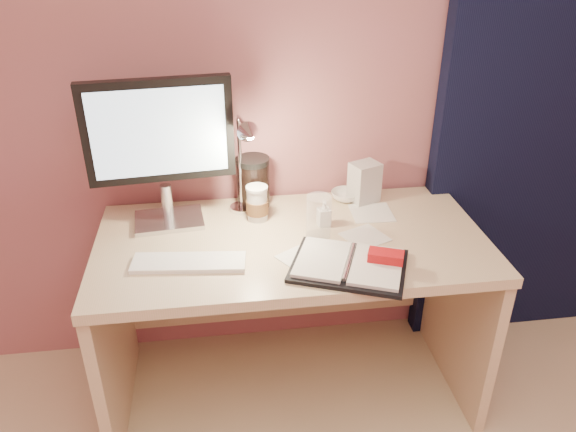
{
  "coord_description": "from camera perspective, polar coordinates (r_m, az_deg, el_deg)",
  "views": [
    {
      "loc": [
        -0.25,
        -0.33,
        1.76
      ],
      "look_at": [
        -0.02,
        1.33,
        0.85
      ],
      "focal_mm": 35.0,
      "sensor_mm": 36.0,
      "label": 1
    }
  ],
  "objects": [
    {
      "name": "keyboard",
      "position": [
        1.9,
        -10.03,
        -4.67
      ],
      "size": [
        0.39,
        0.15,
        0.02
      ],
      "primitive_type": "cube",
      "rotation": [
        0.0,
        0.0,
        -0.11
      ],
      "color": "white",
      "rests_on": "desk"
    },
    {
      "name": "paper_a",
      "position": [
        1.9,
        1.76,
        -4.3
      ],
      "size": [
        0.21,
        0.21,
        0.0
      ],
      "primitive_type": "cube",
      "rotation": [
        0.0,
        0.0,
        0.57
      ],
      "color": "silver",
      "rests_on": "desk"
    },
    {
      "name": "paper_c",
      "position": [
        2.04,
        7.83,
        -2.11
      ],
      "size": [
        0.18,
        0.18,
        0.0
      ],
      "primitive_type": "cube",
      "rotation": [
        0.0,
        0.0,
        0.4
      ],
      "color": "silver",
      "rests_on": "desk"
    },
    {
      "name": "room",
      "position": [
        2.44,
        22.56,
        11.48
      ],
      "size": [
        3.5,
        3.5,
        3.5
      ],
      "color": "#C6B28E",
      "rests_on": "ground"
    },
    {
      "name": "dark_jar",
      "position": [
        2.21,
        -3.55,
        3.22
      ],
      "size": [
        0.13,
        0.13,
        0.18
      ],
      "primitive_type": "cylinder",
      "color": "black",
      "rests_on": "desk"
    },
    {
      "name": "monitor",
      "position": [
        2.03,
        -12.89,
        7.48
      ],
      "size": [
        0.52,
        0.21,
        0.55
      ],
      "rotation": [
        0.0,
        0.0,
        0.1
      ],
      "color": "silver",
      "rests_on": "desk"
    },
    {
      "name": "product_box",
      "position": [
        2.26,
        7.77,
        3.41
      ],
      "size": [
        0.13,
        0.12,
        0.16
      ],
      "primitive_type": "cube",
      "rotation": [
        0.0,
        0.0,
        0.4
      ],
      "color": "silver",
      "rests_on": "desk"
    },
    {
      "name": "desk_lamp",
      "position": [
        2.01,
        -5.28,
        5.71
      ],
      "size": [
        0.12,
        0.25,
        0.41
      ],
      "rotation": [
        0.0,
        0.0,
        0.18
      ],
      "color": "silver",
      "rests_on": "desk"
    },
    {
      "name": "desk",
      "position": [
        2.2,
        0.11,
        -6.36
      ],
      "size": [
        1.4,
        0.7,
        0.73
      ],
      "color": "#D0B393",
      "rests_on": "ground"
    },
    {
      "name": "coffee_cup",
      "position": [
        2.12,
        -3.15,
        1.23
      ],
      "size": [
        0.08,
        0.08,
        0.14
      ],
      "color": "silver",
      "rests_on": "desk"
    },
    {
      "name": "clear_cup",
      "position": [
        2.0,
        3.13,
        -0.05
      ],
      "size": [
        0.09,
        0.09,
        0.16
      ],
      "primitive_type": "cylinder",
      "color": "white",
      "rests_on": "desk"
    },
    {
      "name": "planner",
      "position": [
        1.86,
        6.52,
        -4.86
      ],
      "size": [
        0.44,
        0.39,
        0.06
      ],
      "rotation": [
        0.0,
        0.0,
        -0.38
      ],
      "color": "black",
      "rests_on": "desk"
    },
    {
      "name": "bowl",
      "position": [
        2.29,
        5.86,
        2.07
      ],
      "size": [
        0.14,
        0.14,
        0.04
      ],
      "primitive_type": "imported",
      "rotation": [
        0.0,
        0.0,
        0.2
      ],
      "color": "silver",
      "rests_on": "desk"
    },
    {
      "name": "paper_b",
      "position": [
        2.21,
        8.49,
        0.32
      ],
      "size": [
        0.16,
        0.16,
        0.0
      ],
      "primitive_type": "cube",
      "rotation": [
        0.0,
        0.0,
        -0.03
      ],
      "color": "silver",
      "rests_on": "desk"
    },
    {
      "name": "lotion_bottle",
      "position": [
        2.08,
        3.68,
        0.29
      ],
      "size": [
        0.05,
        0.05,
        0.1
      ],
      "primitive_type": "imported",
      "rotation": [
        0.0,
        0.0,
        0.14
      ],
      "color": "silver",
      "rests_on": "desk"
    }
  ]
}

